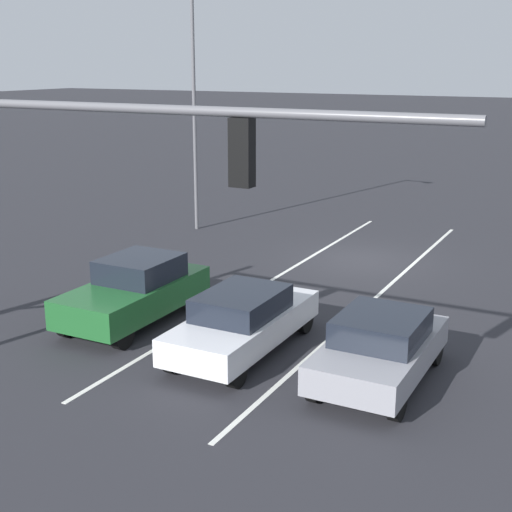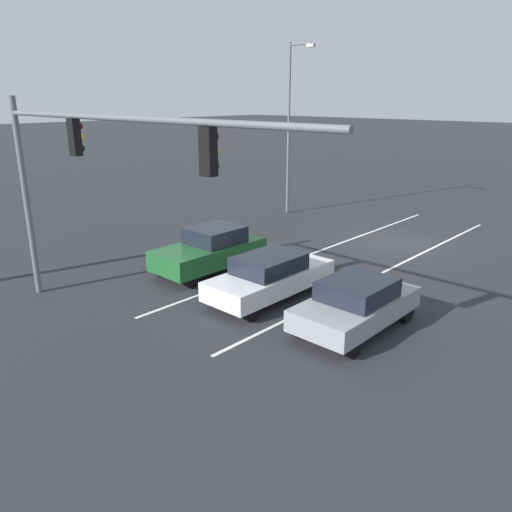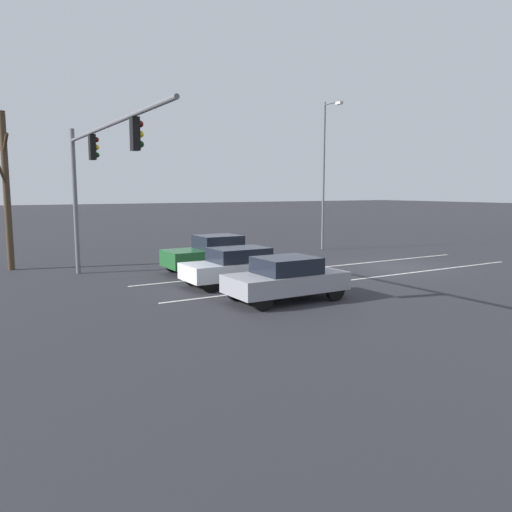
{
  "view_description": "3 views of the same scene",
  "coord_description": "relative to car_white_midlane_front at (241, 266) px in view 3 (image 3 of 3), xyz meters",
  "views": [
    {
      "loc": [
        -7.61,
        22.4,
        6.55
      ],
      "look_at": [
        -0.07,
        7.94,
        2.08
      ],
      "focal_mm": 50.0,
      "sensor_mm": 36.0,
      "label": 1
    },
    {
      "loc": [
        -10.27,
        20.37,
        6.36
      ],
      "look_at": [
        -0.6,
        9.95,
        1.8
      ],
      "focal_mm": 35.0,
      "sensor_mm": 36.0,
      "label": 2
    },
    {
      "loc": [
        -17.25,
        18.34,
        3.74
      ],
      "look_at": [
        -0.72,
        8.43,
        1.18
      ],
      "focal_mm": 35.0,
      "sensor_mm": 36.0,
      "label": 3
    }
  ],
  "objects": [
    {
      "name": "street_lamp_right_shoulder",
      "position": [
        7.56,
        -10.24,
        4.35
      ],
      "size": [
        1.64,
        0.24,
        9.07
      ],
      "color": "slate",
      "rests_on": "ground_plane"
    },
    {
      "name": "car_white_midlane_front",
      "position": [
        0.0,
        0.0,
        0.0
      ],
      "size": [
        1.81,
        4.66,
        1.49
      ],
      "color": "silver",
      "rests_on": "ground_plane"
    },
    {
      "name": "lane_stripe_center_divider",
      "position": [
        1.9,
        -5.43,
        -0.76
      ],
      "size": [
        0.12,
        18.8,
        0.01
      ],
      "primitive_type": "cube",
      "color": "silver",
      "rests_on": "ground_plane"
    },
    {
      "name": "lane_stripe_left_divider",
      "position": [
        -1.5,
        -5.43,
        -0.76
      ],
      "size": [
        0.12,
        18.8,
        0.01
      ],
      "primitive_type": "cube",
      "color": "silver",
      "rests_on": "ground_plane"
    },
    {
      "name": "traffic_signal_gantry",
      "position": [
        2.33,
        4.96,
        3.95
      ],
      "size": [
        12.13,
        0.37,
        6.39
      ],
      "color": "slate",
      "rests_on": "ground_plane"
    },
    {
      "name": "car_gray_leftlane_front",
      "position": [
        -3.32,
        0.09,
        0.01
      ],
      "size": [
        1.91,
        4.1,
        1.49
      ],
      "color": "gray",
      "rests_on": "ground_plane"
    },
    {
      "name": "bare_tree_near",
      "position": [
        8.84,
        7.53,
        3.28
      ],
      "size": [
        2.29,
        1.48,
        7.32
      ],
      "color": "#423323",
      "rests_on": "ground_plane"
    },
    {
      "name": "ground_plane",
      "position": [
        0.2,
        -8.83,
        -0.77
      ],
      "size": [
        240.0,
        240.0,
        0.0
      ],
      "primitive_type": "plane",
      "color": "#28282D"
    },
    {
      "name": "car_darkgreen_rightlane_front",
      "position": [
        3.43,
        -0.49,
        0.08
      ],
      "size": [
        1.93,
        4.37,
        1.68
      ],
      "color": "#1E5928",
      "rests_on": "ground_plane"
    }
  ]
}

